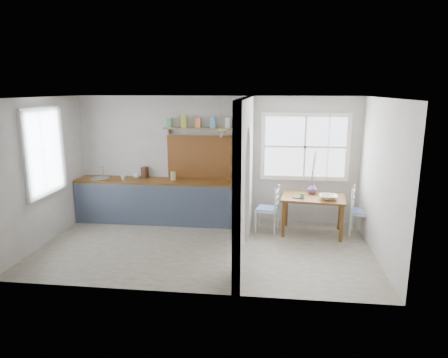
# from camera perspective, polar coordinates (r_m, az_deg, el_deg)

# --- Properties ---
(floor) EXTENTS (5.80, 3.20, 0.01)m
(floor) POSITION_cam_1_polar(r_m,az_deg,el_deg) (7.15, -2.82, -9.76)
(floor) COLOR gray
(floor) RESTS_ON ground
(ceiling) EXTENTS (5.80, 3.20, 0.01)m
(ceiling) POSITION_cam_1_polar(r_m,az_deg,el_deg) (6.60, -3.07, 11.55)
(ceiling) COLOR beige
(ceiling) RESTS_ON walls
(walls) EXTENTS (5.81, 3.21, 2.60)m
(walls) POSITION_cam_1_polar(r_m,az_deg,el_deg) (6.76, -2.94, 0.47)
(walls) COLOR beige
(walls) RESTS_ON floor
(partition) EXTENTS (0.12, 3.20, 2.60)m
(partition) POSITION_cam_1_polar(r_m,az_deg,el_deg) (6.70, 3.04, 1.68)
(partition) COLOR beige
(partition) RESTS_ON floor
(kitchen_window) EXTENTS (0.10, 1.16, 1.50)m
(kitchen_window) POSITION_cam_1_polar(r_m,az_deg,el_deg) (7.71, -24.54, 3.50)
(kitchen_window) COLOR white
(kitchen_window) RESTS_ON walls
(nook_window) EXTENTS (1.76, 0.10, 1.30)m
(nook_window) POSITION_cam_1_polar(r_m,az_deg,el_deg) (8.18, 11.50, 4.52)
(nook_window) COLOR white
(nook_window) RESTS_ON walls
(counter) EXTENTS (3.50, 0.60, 0.90)m
(counter) POSITION_cam_1_polar(r_m,az_deg,el_deg) (8.47, -8.93, -3.02)
(counter) COLOR brown
(counter) RESTS_ON floor
(sink) EXTENTS (0.40, 0.40, 0.02)m
(sink) POSITION_cam_1_polar(r_m,az_deg,el_deg) (8.77, -17.29, 0.03)
(sink) COLOR silver
(sink) RESTS_ON counter
(backsplash) EXTENTS (1.65, 0.03, 0.90)m
(backsplash) POSITION_cam_1_polar(r_m,az_deg,el_deg) (8.31, -2.52, 3.15)
(backsplash) COLOR brown
(backsplash) RESTS_ON walls
(shelf) EXTENTS (1.75, 0.20, 0.21)m
(shelf) POSITION_cam_1_polar(r_m,az_deg,el_deg) (8.14, -2.66, 7.55)
(shelf) COLOR #846F4E
(shelf) RESTS_ON walls
(pendant_lamp) EXTENTS (0.26, 0.26, 0.16)m
(pendant_lamp) POSITION_cam_1_polar(r_m,az_deg,el_deg) (7.77, -0.46, 6.43)
(pendant_lamp) COLOR beige
(pendant_lamp) RESTS_ON ceiling
(utensil_rail) EXTENTS (0.02, 0.50, 0.02)m
(utensil_rail) POSITION_cam_1_polar(r_m,az_deg,el_deg) (7.54, 2.78, 2.92)
(utensil_rail) COLOR silver
(utensil_rail) RESTS_ON partition
(dining_table) EXTENTS (1.25, 0.91, 0.73)m
(dining_table) POSITION_cam_1_polar(r_m,az_deg,el_deg) (7.88, 12.51, -5.06)
(dining_table) COLOR brown
(dining_table) RESTS_ON floor
(chair_left) EXTENTS (0.48, 0.48, 0.90)m
(chair_left) POSITION_cam_1_polar(r_m,az_deg,el_deg) (7.87, 6.19, -4.19)
(chair_left) COLOR silver
(chair_left) RESTS_ON floor
(chair_right) EXTENTS (0.53, 0.53, 0.93)m
(chair_right) POSITION_cam_1_polar(r_m,az_deg,el_deg) (8.04, 19.19, -4.39)
(chair_right) COLOR silver
(chair_right) RESTS_ON floor
(kettle) EXTENTS (0.19, 0.16, 0.21)m
(kettle) POSITION_cam_1_polar(r_m,az_deg,el_deg) (8.01, 1.94, 0.26)
(kettle) COLOR white
(kettle) RESTS_ON counter
(mug_a) EXTENTS (0.15, 0.15, 0.11)m
(mug_a) POSITION_cam_1_polar(r_m,az_deg,el_deg) (8.46, -14.17, 0.22)
(mug_a) COLOR silver
(mug_a) RESTS_ON counter
(mug_b) EXTENTS (0.17, 0.17, 0.10)m
(mug_b) POSITION_cam_1_polar(r_m,az_deg,el_deg) (8.56, -12.42, 0.44)
(mug_b) COLOR white
(mug_b) RESTS_ON counter
(knife_block) EXTENTS (0.13, 0.17, 0.23)m
(knife_block) POSITION_cam_1_polar(r_m,az_deg,el_deg) (8.58, -11.24, 0.96)
(knife_block) COLOR #432C1A
(knife_block) RESTS_ON counter
(jar) EXTENTS (0.12, 0.12, 0.18)m
(jar) POSITION_cam_1_polar(r_m,az_deg,el_deg) (8.25, -7.28, 0.44)
(jar) COLOR tan
(jar) RESTS_ON counter
(towel_magenta) EXTENTS (0.02, 0.03, 0.49)m
(towel_magenta) POSITION_cam_1_polar(r_m,az_deg,el_deg) (7.88, 2.50, -5.44)
(towel_magenta) COLOR #AE2A5F
(towel_magenta) RESTS_ON counter
(towel_orange) EXTENTS (0.02, 0.03, 0.46)m
(towel_orange) POSITION_cam_1_polar(r_m,az_deg,el_deg) (7.86, 2.48, -5.69)
(towel_orange) COLOR orange
(towel_orange) RESTS_ON counter
(bowl) EXTENTS (0.36, 0.36, 0.08)m
(bowl) POSITION_cam_1_polar(r_m,az_deg,el_deg) (7.66, 14.68, -2.52)
(bowl) COLOR beige
(bowl) RESTS_ON dining_table
(table_cup) EXTENTS (0.10, 0.10, 0.08)m
(table_cup) POSITION_cam_1_polar(r_m,az_deg,el_deg) (7.64, 11.13, -2.37)
(table_cup) COLOR #64A862
(table_cup) RESTS_ON dining_table
(plate) EXTENTS (0.23, 0.23, 0.02)m
(plate) POSITION_cam_1_polar(r_m,az_deg,el_deg) (7.66, 10.38, -2.56)
(plate) COLOR #332626
(plate) RESTS_ON dining_table
(vase) EXTENTS (0.25, 0.25, 0.20)m
(vase) POSITION_cam_1_polar(r_m,az_deg,el_deg) (7.98, 12.53, -1.35)
(vase) COLOR #673C7E
(vase) RESTS_ON dining_table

